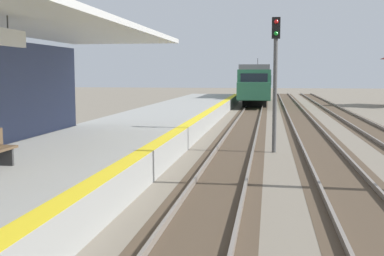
# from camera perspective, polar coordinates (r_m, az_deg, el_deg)

# --- Properties ---
(station_platform) EXTENTS (5.00, 80.00, 0.91)m
(station_platform) POSITION_cam_1_polar(r_m,az_deg,el_deg) (14.71, -14.22, -4.20)
(station_platform) COLOR #999993
(station_platform) RESTS_ON ground
(track_pair_nearest_platform) EXTENTS (2.34, 120.00, 0.16)m
(track_pair_nearest_platform) POSITION_cam_1_polar(r_m,az_deg,el_deg) (17.61, 4.43, -3.65)
(track_pair_nearest_platform) COLOR #4C3D2D
(track_pair_nearest_platform) RESTS_ON ground
(track_pair_middle) EXTENTS (2.34, 120.00, 0.16)m
(track_pair_middle) POSITION_cam_1_polar(r_m,az_deg,el_deg) (17.69, 15.50, -3.82)
(track_pair_middle) COLOR #4C3D2D
(track_pair_middle) RESTS_ON ground
(approaching_train) EXTENTS (2.93, 19.60, 4.76)m
(approaching_train) POSITION_cam_1_polar(r_m,az_deg,el_deg) (52.03, 7.39, 5.21)
(approaching_train) COLOR #286647
(approaching_train) RESTS_ON ground
(rail_signal_post) EXTENTS (0.32, 0.34, 5.20)m
(rail_signal_post) POSITION_cam_1_polar(r_m,az_deg,el_deg) (19.54, 9.51, 6.53)
(rail_signal_post) COLOR #4C4C4C
(rail_signal_post) RESTS_ON ground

